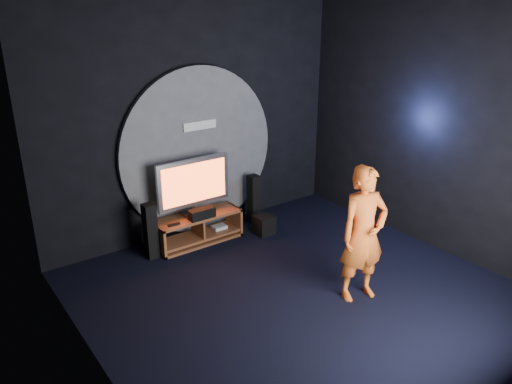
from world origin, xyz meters
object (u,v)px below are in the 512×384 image
tv (194,184)px  tower_speaker_right (254,199)px  subwoofer (264,225)px  player (363,234)px  media_console (198,230)px  tower_speaker_left (150,231)px

tv → tower_speaker_right: bearing=1.9°
subwoofer → player: (-0.11, -2.13, 0.70)m
media_console → tower_speaker_left: tower_speaker_left is taller
tv → player: bearing=-71.1°
media_console → subwoofer: (0.98, -0.36, -0.04)m
tv → tower_speaker_right: tv is taller
tv → player: size_ratio=0.69×
subwoofer → player: size_ratio=0.18×
media_console → player: bearing=-70.7°
tv → tower_speaker_right: 1.24m
subwoofer → media_console: bearing=159.8°
player → tv: bearing=122.7°
media_console → tower_speaker_left: (-0.79, -0.02, 0.21)m
tower_speaker_right → player: (-0.25, -2.59, 0.44)m
tower_speaker_left → player: size_ratio=0.48×
media_console → player: (0.87, -2.49, 0.66)m
media_console → tower_speaker_right: bearing=5.3°
media_console → tower_speaker_right: size_ratio=1.65×
tv → tower_speaker_left: tv is taller
tower_speaker_right → subwoofer: size_ratio=2.69×
tower_speaker_right → subwoofer: tower_speaker_right is taller
tower_speaker_right → player: 2.64m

